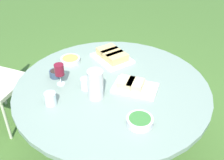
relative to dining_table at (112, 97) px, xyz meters
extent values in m
plane|color=#446B2B|center=(0.00, 0.00, -0.61)|extent=(40.00, 40.00, 0.00)
cylinder|color=#4C4C51|center=(0.00, 0.00, -0.60)|extent=(0.58, 0.58, 0.02)
cylinder|color=#4C4C51|center=(0.00, 0.00, -0.27)|extent=(0.11, 0.11, 0.66)
cylinder|color=gray|center=(0.00, 0.00, 0.08)|extent=(1.44, 1.44, 0.03)
cylinder|color=beige|center=(0.34, -0.89, -0.40)|extent=(0.03, 0.03, 0.43)
cylinder|color=beige|center=(-0.05, -0.95, -0.40)|extent=(0.03, 0.03, 0.43)
cylinder|color=beige|center=(0.01, -1.31, -0.40)|extent=(0.03, 0.03, 0.43)
cylinder|color=silver|center=(0.16, -0.03, 0.21)|extent=(0.11, 0.11, 0.22)
cone|color=silver|center=(0.21, -0.03, 0.30)|extent=(0.03, 0.03, 0.03)
cylinder|color=silver|center=(0.16, -0.34, 0.10)|extent=(0.06, 0.06, 0.01)
cylinder|color=silver|center=(0.16, -0.34, 0.14)|extent=(0.01, 0.01, 0.08)
cylinder|color=maroon|center=(0.16, -0.34, 0.22)|extent=(0.07, 0.07, 0.08)
cube|color=white|center=(-0.06, 0.16, 0.11)|extent=(0.26, 0.35, 0.02)
cube|color=#E0C184|center=(-0.05, 0.09, 0.14)|extent=(0.15, 0.13, 0.04)
cube|color=#E0C184|center=(-0.06, 0.16, 0.14)|extent=(0.15, 0.13, 0.04)
cube|color=white|center=(-0.34, -0.20, 0.11)|extent=(0.36, 0.40, 0.02)
cube|color=tan|center=(-0.31, -0.13, 0.15)|extent=(0.20, 0.17, 0.06)
cube|color=tan|center=(-0.34, -0.20, 0.15)|extent=(0.20, 0.17, 0.06)
cube|color=tan|center=(-0.37, -0.26, 0.15)|extent=(0.20, 0.17, 0.06)
cylinder|color=silver|center=(-0.13, -0.48, 0.12)|extent=(0.16, 0.16, 0.04)
cylinder|color=#E0C147|center=(-0.13, -0.48, 0.13)|extent=(0.13, 0.13, 0.02)
cylinder|color=silver|center=(0.25, 0.35, 0.12)|extent=(0.17, 0.17, 0.05)
cylinder|color=#387533|center=(0.25, 0.35, 0.14)|extent=(0.14, 0.14, 0.02)
cylinder|color=#334256|center=(0.11, -0.44, 0.12)|extent=(0.09, 0.09, 0.05)
cylinder|color=#2D231E|center=(0.11, -0.44, 0.14)|extent=(0.08, 0.08, 0.02)
cylinder|color=silver|center=(0.38, -0.25, 0.14)|extent=(0.08, 0.08, 0.09)
cylinder|color=silver|center=(0.12, -0.15, 0.14)|extent=(0.07, 0.07, 0.09)
camera|label=1|loc=(1.43, 0.84, 1.33)|focal=45.00mm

